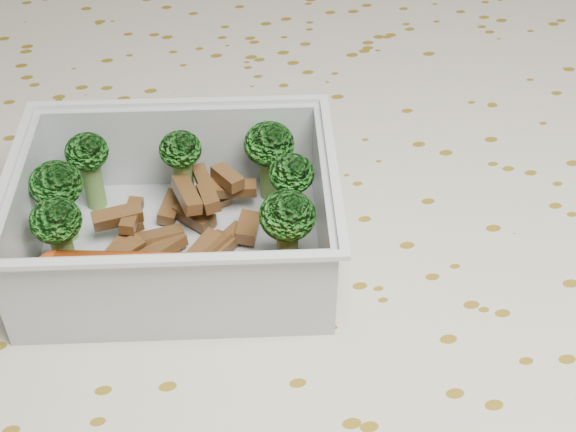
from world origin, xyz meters
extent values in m
cube|color=brown|center=(0.00, 0.00, 0.73)|extent=(1.40, 0.90, 0.04)
cube|color=beige|center=(0.00, 0.00, 0.75)|extent=(1.46, 0.96, 0.01)
cube|color=beige|center=(0.00, 0.48, 0.66)|extent=(1.46, 0.01, 0.18)
cube|color=silver|center=(-0.06, 0.02, 0.76)|extent=(0.20, 0.16, 0.00)
cube|color=silver|center=(-0.04, 0.08, 0.79)|extent=(0.17, 0.03, 0.06)
cube|color=silver|center=(-0.07, -0.05, 0.79)|extent=(0.17, 0.03, 0.06)
cube|color=silver|center=(0.03, 0.00, 0.79)|extent=(0.03, 0.12, 0.06)
cube|color=silver|center=(-0.14, 0.03, 0.79)|extent=(0.03, 0.12, 0.06)
cube|color=silver|center=(-0.04, 0.08, 0.82)|extent=(0.18, 0.04, 0.00)
cube|color=silver|center=(-0.07, -0.05, 0.82)|extent=(0.18, 0.04, 0.00)
cube|color=silver|center=(0.03, 0.00, 0.82)|extent=(0.03, 0.13, 0.00)
cube|color=silver|center=(-0.14, 0.03, 0.82)|extent=(0.03, 0.13, 0.00)
cylinder|color=#608C3F|center=(-0.10, 0.07, 0.78)|extent=(0.01, 0.01, 0.03)
ellipsoid|color=#328929|center=(-0.10, 0.07, 0.80)|extent=(0.03, 0.03, 0.02)
cylinder|color=#608C3F|center=(-0.05, 0.06, 0.78)|extent=(0.01, 0.01, 0.03)
ellipsoid|color=#328929|center=(-0.05, 0.06, 0.80)|extent=(0.03, 0.03, 0.02)
cylinder|color=#608C3F|center=(0.01, 0.05, 0.78)|extent=(0.01, 0.01, 0.03)
ellipsoid|color=#328929|center=(0.01, 0.05, 0.80)|extent=(0.03, 0.03, 0.03)
cylinder|color=#608C3F|center=(-0.12, 0.04, 0.78)|extent=(0.01, 0.01, 0.03)
ellipsoid|color=#328929|center=(-0.12, 0.04, 0.80)|extent=(0.03, 0.03, 0.03)
cylinder|color=#608C3F|center=(0.01, 0.02, 0.78)|extent=(0.01, 0.01, 0.03)
ellipsoid|color=#328929|center=(0.01, 0.02, 0.80)|extent=(0.03, 0.03, 0.02)
cylinder|color=#608C3F|center=(-0.12, 0.01, 0.78)|extent=(0.01, 0.01, 0.03)
ellipsoid|color=#328929|center=(-0.12, 0.01, 0.80)|extent=(0.03, 0.03, 0.02)
cylinder|color=#608C3F|center=(0.00, -0.01, 0.77)|extent=(0.01, 0.01, 0.03)
ellipsoid|color=#328929|center=(0.00, -0.01, 0.80)|extent=(0.03, 0.03, 0.03)
cube|color=brown|center=(-0.02, 0.05, 0.78)|extent=(0.03, 0.01, 0.01)
cube|color=brown|center=(-0.04, 0.04, 0.77)|extent=(0.03, 0.03, 0.01)
cube|color=brown|center=(-0.04, 0.05, 0.77)|extent=(0.02, 0.02, 0.01)
cube|color=brown|center=(-0.08, 0.03, 0.78)|extent=(0.02, 0.03, 0.01)
cube|color=brown|center=(-0.07, 0.01, 0.77)|extent=(0.03, 0.03, 0.01)
cube|color=brown|center=(-0.01, 0.02, 0.77)|extent=(0.02, 0.03, 0.01)
cube|color=brown|center=(-0.09, 0.03, 0.78)|extent=(0.03, 0.01, 0.01)
cube|color=brown|center=(-0.03, 0.05, 0.77)|extent=(0.03, 0.02, 0.01)
cube|color=brown|center=(-0.04, 0.01, 0.77)|extent=(0.03, 0.03, 0.01)
cube|color=brown|center=(-0.07, 0.02, 0.77)|extent=(0.03, 0.02, 0.01)
cube|color=brown|center=(-0.09, 0.01, 0.77)|extent=(0.03, 0.02, 0.01)
cube|color=brown|center=(-0.03, 0.05, 0.78)|extent=(0.03, 0.03, 0.01)
cube|color=brown|center=(-0.03, 0.01, 0.77)|extent=(0.03, 0.03, 0.01)
cube|color=brown|center=(-0.03, 0.03, 0.79)|extent=(0.01, 0.02, 0.01)
cube|color=brown|center=(-0.09, 0.01, 0.77)|extent=(0.03, 0.03, 0.01)
cube|color=brown|center=(-0.04, 0.01, 0.77)|extent=(0.02, 0.02, 0.01)
cube|color=brown|center=(-0.08, 0.04, 0.77)|extent=(0.01, 0.02, 0.01)
cube|color=brown|center=(-0.04, 0.05, 0.78)|extent=(0.01, 0.03, 0.01)
cube|color=brown|center=(-0.02, 0.05, 0.78)|extent=(0.02, 0.02, 0.01)
cube|color=brown|center=(-0.05, 0.04, 0.78)|extent=(0.02, 0.03, 0.01)
cube|color=brown|center=(-0.06, 0.05, 0.77)|extent=(0.02, 0.03, 0.01)
cylinder|color=#C54110|center=(-0.06, -0.03, 0.78)|extent=(0.14, 0.06, 0.02)
sphere|color=#C54110|center=(0.01, -0.04, 0.78)|extent=(0.02, 0.02, 0.02)
sphere|color=#C54110|center=(-0.13, -0.01, 0.78)|extent=(0.02, 0.02, 0.02)
camera|label=1|loc=(-0.07, -0.34, 1.10)|focal=50.00mm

